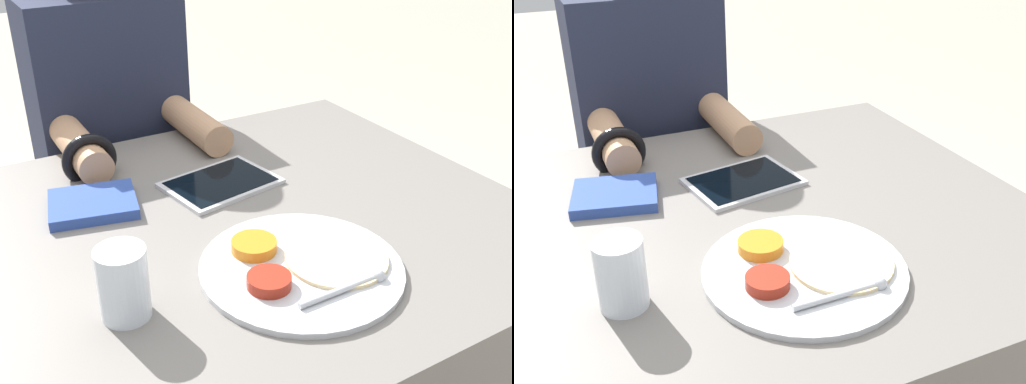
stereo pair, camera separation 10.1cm
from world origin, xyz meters
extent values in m
cube|color=slate|center=(0.00, 0.00, 0.37)|extent=(1.10, 0.87, 0.73)
cylinder|color=#B7BABF|center=(0.05, -0.19, 0.74)|extent=(0.31, 0.31, 0.01)
cylinder|color=orange|center=(0.01, -0.12, 0.75)|extent=(0.07, 0.07, 0.02)
cylinder|color=maroon|center=(-0.02, -0.21, 0.75)|extent=(0.07, 0.07, 0.02)
cylinder|color=beige|center=(0.11, -0.20, 0.75)|extent=(0.16, 0.16, 0.01)
cylinder|color=#B7BABF|center=(0.06, -0.27, 0.75)|extent=(0.14, 0.01, 0.01)
sphere|color=#B7BABF|center=(0.13, -0.27, 0.75)|extent=(0.02, 0.02, 0.02)
cube|color=silver|center=(-0.17, 0.16, 0.74)|extent=(0.17, 0.16, 0.01)
cube|color=#28428E|center=(-0.17, 0.16, 0.74)|extent=(0.18, 0.16, 0.02)
cube|color=#B7B7BC|center=(0.08, 0.13, 0.74)|extent=(0.23, 0.18, 0.01)
cube|color=black|center=(0.08, 0.13, 0.74)|extent=(0.20, 0.16, 0.00)
cube|color=black|center=(0.00, 0.58, 0.22)|extent=(0.32, 0.22, 0.44)
cube|color=#1E2338|center=(0.00, 0.58, 0.74)|extent=(0.35, 0.20, 0.59)
cylinder|color=tan|center=(-0.13, 0.37, 0.77)|extent=(0.07, 0.25, 0.07)
cylinder|color=tan|center=(0.13, 0.37, 0.77)|extent=(0.07, 0.25, 0.07)
torus|color=black|center=(-0.13, 0.30, 0.77)|extent=(0.11, 0.02, 0.11)
cylinder|color=silver|center=(-0.21, -0.15, 0.78)|extent=(0.07, 0.07, 0.10)
camera|label=1|loc=(-0.39, -0.80, 1.27)|focal=42.00mm
camera|label=2|loc=(-0.30, -0.84, 1.27)|focal=42.00mm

